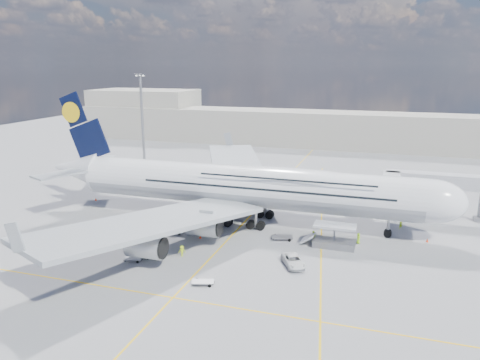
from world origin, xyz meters
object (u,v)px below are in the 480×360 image
(dolly_row_b, at_px, (133,259))
(service_van, at_px, (293,261))
(jet_bridge, at_px, (419,184))
(catering_truck_outer, at_px, (237,178))
(cone_nose, at_px, (427,240))
(cone_wing_left_outer, at_px, (219,182))
(cone_wing_right_inner, at_px, (200,237))
(light_mast, at_px, (142,120))
(cone_tail, at_px, (96,199))
(crew_nose, at_px, (401,224))
(dolly_nose_near, at_px, (282,237))
(dolly_row_a, at_px, (67,255))
(crew_wing, at_px, (144,229))
(crew_loader, at_px, (313,237))
(cargo_loader, at_px, (333,239))
(catering_truck_inner, at_px, (261,191))
(crew_tug, at_px, (182,251))
(airliner, at_px, (246,186))
(cone_wing_left_inner, at_px, (241,196))
(crew_van, at_px, (358,238))
(dolly_nose_far, at_px, (203,282))
(baggage_tug, at_px, (175,229))
(dolly_back, at_px, (124,224))
(cone_wing_right_outer, at_px, (82,250))
(dolly_row_c, at_px, (142,254))

(dolly_row_b, distance_m, service_van, 23.40)
(jet_bridge, bearing_deg, catering_truck_outer, 160.21)
(cone_nose, height_order, cone_wing_left_outer, cone_nose)
(cone_wing_left_outer, xyz_separation_m, cone_wing_right_inner, (9.90, -36.02, 0.03))
(light_mast, relative_size, cone_tail, 43.75)
(cone_tail, bearing_deg, crew_nose, 1.18)
(cone_wing_left_outer, bearing_deg, dolly_nose_near, -54.59)
(dolly_row_a, bearing_deg, jet_bridge, 54.97)
(crew_wing, bearing_deg, cone_wing_left_outer, 4.55)
(service_van, height_order, crew_loader, crew_loader)
(cargo_loader, height_order, catering_truck_inner, catering_truck_inner)
(service_van, xyz_separation_m, crew_tug, (-16.58, -1.81, 0.12))
(airliner, bearing_deg, cone_wing_left_inner, 110.88)
(crew_van, height_order, cone_wing_right_inner, crew_van)
(cone_wing_right_inner, bearing_deg, service_van, -19.52)
(dolly_row_a, distance_m, crew_nose, 55.39)
(dolly_nose_far, distance_m, crew_loader, 22.29)
(cargo_loader, distance_m, catering_truck_inner, 28.35)
(baggage_tug, bearing_deg, dolly_back, 178.98)
(light_mast, xyz_separation_m, cone_nose, (71.19, -35.46, -12.92))
(dolly_back, height_order, cone_nose, dolly_back)
(cone_wing_right_outer, height_order, cone_tail, cone_tail)
(cone_wing_left_outer, distance_m, cone_wing_right_outer, 47.06)
(jet_bridge, bearing_deg, crew_van, -121.01)
(dolly_row_c, height_order, cone_wing_left_outer, cone_wing_left_outer)
(jet_bridge, xyz_separation_m, dolly_row_a, (-50.33, -34.43, -6.52))
(crew_wing, relative_size, cone_wing_right_outer, 3.33)
(airliner, bearing_deg, crew_van, -12.43)
(cone_nose, relative_size, cone_wing_right_outer, 1.21)
(dolly_row_c, distance_m, crew_nose, 44.51)
(cone_wing_left_inner, height_order, cone_wing_right_inner, cone_wing_left_inner)
(cone_wing_left_inner, distance_m, cone_wing_right_outer, 38.99)
(dolly_nose_near, bearing_deg, light_mast, 123.79)
(baggage_tug, height_order, crew_nose, crew_nose)
(baggage_tug, bearing_deg, dolly_row_c, -101.82)
(cone_wing_left_outer, height_order, cone_wing_right_inner, cone_wing_right_inner)
(cargo_loader, distance_m, dolly_nose_far, 23.52)
(jet_bridge, xyz_separation_m, cone_wing_right_outer, (-49.54, -31.87, -6.62))
(cargo_loader, xyz_separation_m, dolly_row_b, (-27.25, -14.59, -0.96))
(crew_van, relative_size, cone_nose, 2.99)
(baggage_tug, height_order, cone_wing_left_outer, baggage_tug)
(cone_wing_left_outer, relative_size, cone_wing_right_inner, 0.88)
(crew_tug, bearing_deg, cone_wing_left_inner, 67.73)
(cone_wing_left_inner, bearing_deg, dolly_nose_far, -79.21)
(catering_truck_inner, distance_m, cone_tail, 35.13)
(jet_bridge, height_order, catering_truck_outer, jet_bridge)
(cone_nose, bearing_deg, baggage_tug, -167.84)
(crew_loader, bearing_deg, service_van, -41.56)
(cargo_loader, xyz_separation_m, cone_nose, (14.38, 6.64, -0.97))
(crew_van, relative_size, cone_wing_right_outer, 3.61)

